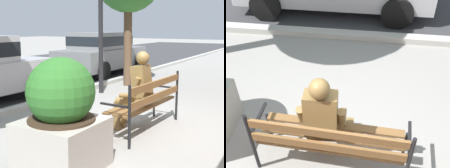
{
  "view_description": "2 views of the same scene",
  "coord_description": "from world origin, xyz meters",
  "views": [
    {
      "loc": [
        -4.74,
        -2.1,
        1.76
      ],
      "look_at": [
        0.03,
        0.73,
        0.75
      ],
      "focal_mm": 50.39,
      "sensor_mm": 36.0,
      "label": 1
    },
    {
      "loc": [
        0.37,
        -2.1,
        3.35
      ],
      "look_at": [
        0.03,
        0.73,
        0.75
      ],
      "focal_mm": 49.1,
      "sensor_mm": 36.0,
      "label": 2
    }
  ],
  "objects": [
    {
      "name": "bronze_statue_seated",
      "position": [
        -0.07,
        0.23,
        0.67
      ],
      "size": [
        0.62,
        0.78,
        1.37
      ],
      "color": "olive",
      "rests_on": "ground"
    },
    {
      "name": "park_bench",
      "position": [
        0.03,
        0.02,
        0.54
      ],
      "size": [
        1.83,
        0.63,
        0.95
      ],
      "color": "brown",
      "rests_on": "ground"
    },
    {
      "name": "parked_car_grey",
      "position": [
        5.24,
        4.25,
        0.84
      ],
      "size": [
        4.1,
        1.93,
        1.56
      ],
      "color": "slate",
      "rests_on": "ground"
    },
    {
      "name": "concrete_planter",
      "position": [
        -1.85,
        0.33,
        0.67
      ],
      "size": [
        0.93,
        0.93,
        1.41
      ],
      "color": "#A8A399",
      "rests_on": "ground"
    },
    {
      "name": "curb_stone",
      "position": [
        0.0,
        2.9,
        0.06
      ],
      "size": [
        60.0,
        0.2,
        0.12
      ],
      "primitive_type": "cube",
      "color": "#B2AFA8",
      "rests_on": "ground"
    },
    {
      "name": "ground_plane",
      "position": [
        0.0,
        0.0,
        0.0
      ],
      "size": [
        80.0,
        80.0,
        0.0
      ],
      "primitive_type": "plane",
      "color": "gray"
    }
  ]
}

